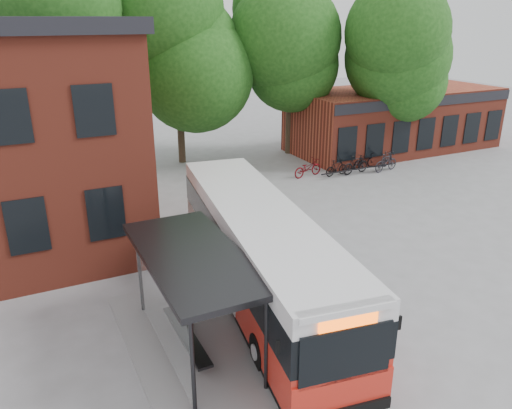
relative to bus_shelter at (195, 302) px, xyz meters
name	(u,v)px	position (x,y,z in m)	size (l,w,h in m)	color
ground	(317,293)	(4.50, 1.00, -1.45)	(100.00, 100.00, 0.00)	gray
shop_row	(394,119)	(19.50, 15.00, 0.55)	(14.00, 6.20, 4.00)	maroon
bus_shelter	(195,302)	(0.00, 0.00, 0.00)	(3.60, 7.00, 2.90)	black
bike_rail	(360,171)	(13.78, 11.00, -1.26)	(5.20, 0.10, 0.38)	black
tree_0	(51,79)	(-1.50, 17.00, 4.05)	(7.92, 7.92, 11.00)	#174211
tree_1	(178,76)	(5.50, 18.00, 3.75)	(7.92, 7.92, 10.40)	#174211
tree_2	(290,67)	(12.50, 17.00, 4.05)	(7.92, 7.92, 11.00)	#174211
tree_3	(395,84)	(17.50, 13.00, 3.19)	(7.04, 7.04, 9.28)	#174211
city_bus	(259,254)	(2.74, 1.73, 0.05)	(2.51, 11.78, 2.99)	red
bicycle_0	(308,168)	(10.90, 11.99, -0.95)	(0.67, 1.91, 1.00)	#59050C
bicycle_1	(337,168)	(12.47, 11.42, -0.98)	(0.44, 1.55, 0.93)	black
bicycle_3	(356,165)	(13.65, 11.25, -0.90)	(0.51, 1.81, 1.09)	black
bicycle_5	(386,162)	(15.54, 10.86, -0.91)	(0.51, 1.80, 1.08)	black
bicycle_6	(364,161)	(14.80, 11.92, -0.99)	(0.61, 1.74, 0.92)	black
bicycle_7	(387,158)	(16.42, 11.80, -1.00)	(0.42, 1.49, 0.90)	#27272C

